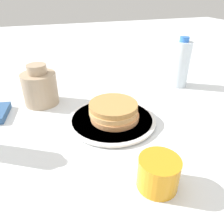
% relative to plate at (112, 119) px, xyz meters
% --- Properties ---
extents(ground_plane, '(4.00, 4.00, 0.00)m').
position_rel_plate_xyz_m(ground_plane, '(-0.01, -0.01, -0.01)').
color(ground_plane, white).
extents(plate, '(0.26, 0.26, 0.01)m').
position_rel_plate_xyz_m(plate, '(0.00, 0.00, 0.00)').
color(plate, white).
rests_on(plate, ground_plane).
extents(pancake_stack, '(0.15, 0.15, 0.05)m').
position_rel_plate_xyz_m(pancake_stack, '(0.01, 0.00, 0.03)').
color(pancake_stack, tan).
rests_on(pancake_stack, plate).
extents(juice_glass, '(0.08, 0.08, 0.07)m').
position_rel_plate_xyz_m(juice_glass, '(0.01, -0.26, 0.03)').
color(juice_glass, orange).
rests_on(juice_glass, ground_plane).
extents(cream_jug, '(0.12, 0.12, 0.14)m').
position_rel_plate_xyz_m(cream_jug, '(-0.19, 0.19, 0.05)').
color(cream_jug, tan).
rests_on(cream_jug, ground_plane).
extents(water_bottle_near, '(0.07, 0.07, 0.19)m').
position_rel_plate_xyz_m(water_bottle_near, '(0.34, 0.18, 0.08)').
color(water_bottle_near, silver).
rests_on(water_bottle_near, ground_plane).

